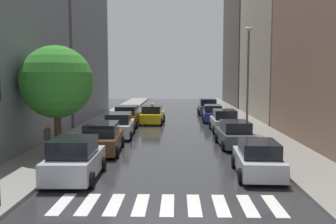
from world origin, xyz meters
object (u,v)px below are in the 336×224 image
parked_car_left_second (102,138)px  pedestrian_foreground (47,138)px  parked_car_left_nearest (75,160)px  parked_car_right_third (224,121)px  parked_car_right_nearest (258,159)px  parked_car_left_third (119,125)px  parked_car_right_fourth (213,114)px  parked_car_left_fourth (127,116)px  parked_car_right_fifth (208,107)px  taxi_midroad (152,115)px  street_tree_left (56,82)px  parked_car_right_second (235,135)px  lamp_post_right (248,73)px

parked_car_left_second → pedestrian_foreground: (-2.78, -1.08, 0.17)m
parked_car_left_nearest → parked_car_right_third: (7.98, 13.57, -0.02)m
parked_car_left_nearest → parked_car_right_nearest: parked_car_left_nearest is taller
parked_car_left_third → parked_car_left_second: bearing=176.4°
parked_car_right_fourth → pedestrian_foreground: (-10.43, -15.71, 0.22)m
parked_car_right_third → parked_car_right_fourth: 6.65m
parked_car_left_fourth → parked_car_right_fifth: parked_car_right_fifth is taller
parked_car_right_fourth → parked_car_right_fifth: size_ratio=1.09×
parked_car_right_third → parked_car_right_fourth: (-0.28, 6.65, -0.06)m
parked_car_left_fourth → taxi_midroad: 2.78m
taxi_midroad → street_tree_left: 15.27m
parked_car_right_third → pedestrian_foreground: parked_car_right_third is taller
parked_car_left_third → parked_car_right_fourth: bearing=-41.9°
parked_car_left_third → parked_car_right_fifth: bearing=-28.6°
parked_car_left_second → parked_car_right_fourth: 16.51m
pedestrian_foreground → taxi_midroad: bearing=-47.3°
parked_car_left_nearest → taxi_midroad: 18.77m
parked_car_right_nearest → taxi_midroad: bearing=20.4°
parked_car_left_nearest → parked_car_left_second: 5.58m
parked_car_right_second → parked_car_left_fourth: bearing=37.3°
parked_car_left_third → parked_car_right_third: 8.20m
taxi_midroad → parked_car_left_second: bearing=173.4°
parked_car_right_third → parked_car_right_fourth: size_ratio=0.86×
parked_car_right_second → parked_car_left_second: bearing=100.4°
parked_car_left_second → pedestrian_foreground: 2.99m
parked_car_left_fourth → lamp_post_right: 11.09m
parked_car_left_nearest → parked_car_left_second: parked_car_left_nearest is taller
parked_car_left_third → parked_car_left_fourth: 5.72m
street_tree_left → lamp_post_right: bearing=35.3°
parked_car_right_third → taxi_midroad: taxi_midroad is taller
parked_car_right_nearest → parked_car_left_nearest: bearing=97.7°
parked_car_left_nearest → parked_car_right_nearest: (7.84, 0.70, -0.10)m
pedestrian_foreground → lamp_post_right: bearing=-85.3°
parked_car_left_second → parked_car_right_second: parked_car_left_second is taller
parked_car_left_second → street_tree_left: size_ratio=0.84×
parked_car_right_third → street_tree_left: 14.03m
parked_car_left_third → parked_car_right_nearest: size_ratio=1.19×
parked_car_left_second → parked_car_right_fifth: (7.68, 20.92, 0.03)m
parked_car_right_nearest → parked_car_left_fourth: bearing=28.5°
parked_car_right_nearest → lamp_post_right: bearing=-5.6°
parked_car_right_third → street_tree_left: bearing=132.2°
parked_car_left_nearest → parked_car_left_second: (0.06, 5.58, -0.03)m
parked_car_right_third → parked_car_right_fourth: parked_car_right_third is taller
parked_car_right_third → street_tree_left: size_ratio=0.70×
parked_car_right_fourth → parked_car_right_nearest: bearing=-177.4°
parked_car_left_fourth → street_tree_left: (-2.07, -12.46, 3.20)m
parked_car_right_nearest → street_tree_left: street_tree_left is taller
parked_car_left_third → taxi_midroad: taxi_midroad is taller
parked_car_left_second → pedestrian_foreground: bearing=108.3°
parked_car_left_second → lamp_post_right: lamp_post_right is taller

